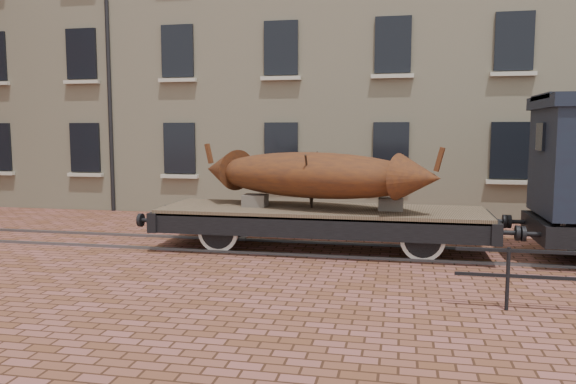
# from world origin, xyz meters

# --- Properties ---
(ground) EXTENTS (90.00, 90.00, 0.00)m
(ground) POSITION_xyz_m (0.00, 0.00, 0.00)
(ground) COLOR brown
(warehouse_cream) EXTENTS (40.00, 10.19, 14.00)m
(warehouse_cream) POSITION_xyz_m (3.00, 9.99, 7.00)
(warehouse_cream) COLOR beige
(warehouse_cream) RESTS_ON ground
(rail_track) EXTENTS (30.00, 1.52, 0.06)m
(rail_track) POSITION_xyz_m (0.00, 0.00, 0.03)
(rail_track) COLOR #59595E
(rail_track) RESTS_ON ground
(flatcar_wagon) EXTENTS (8.45, 2.29, 1.28)m
(flatcar_wagon) POSITION_xyz_m (-0.48, -0.00, 0.80)
(flatcar_wagon) COLOR brown
(flatcar_wagon) RESTS_ON ground
(iron_boat) EXTENTS (6.01, 3.17, 1.48)m
(iron_boat) POSITION_xyz_m (-0.71, -0.00, 1.77)
(iron_boat) COLOR #602D12
(iron_boat) RESTS_ON flatcar_wagon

